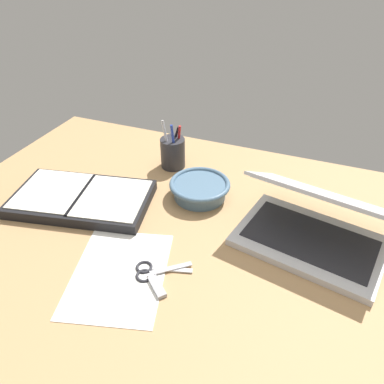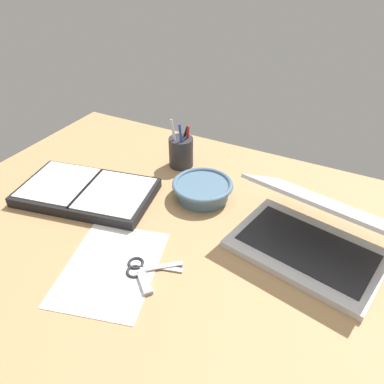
{
  "view_description": "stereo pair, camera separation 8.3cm",
  "coord_description": "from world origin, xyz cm",
  "px_view_note": "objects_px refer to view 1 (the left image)",
  "views": [
    {
      "loc": [
        27.55,
        -65.17,
        65.22
      ],
      "look_at": [
        -1.69,
        8.64,
        9.0
      ],
      "focal_mm": 35.0,
      "sensor_mm": 36.0,
      "label": 1
    },
    {
      "loc": [
        35.1,
        -61.71,
        65.22
      ],
      "look_at": [
        -1.69,
        8.64,
        9.0
      ],
      "focal_mm": 35.0,
      "sensor_mm": 36.0,
      "label": 2
    }
  ],
  "objects_px": {
    "laptop": "(315,225)",
    "pen_cup": "(173,152)",
    "scissors": "(151,271)",
    "bowl": "(200,188)",
    "planner": "(82,199)"
  },
  "relations": [
    {
      "from": "laptop",
      "to": "pen_cup",
      "type": "distance_m",
      "value": 0.5
    },
    {
      "from": "pen_cup",
      "to": "scissors",
      "type": "bearing_deg",
      "value": -72.32
    },
    {
      "from": "laptop",
      "to": "scissors",
      "type": "relative_size",
      "value": 3.04
    },
    {
      "from": "scissors",
      "to": "bowl",
      "type": "bearing_deg",
      "value": 62.24
    },
    {
      "from": "planner",
      "to": "scissors",
      "type": "relative_size",
      "value": 3.22
    },
    {
      "from": "bowl",
      "to": "pen_cup",
      "type": "distance_m",
      "value": 0.19
    },
    {
      "from": "laptop",
      "to": "pen_cup",
      "type": "bearing_deg",
      "value": 168.43
    },
    {
      "from": "laptop",
      "to": "scissors",
      "type": "bearing_deg",
      "value": -131.62
    },
    {
      "from": "laptop",
      "to": "planner",
      "type": "height_order",
      "value": "laptop"
    },
    {
      "from": "scissors",
      "to": "pen_cup",
      "type": "bearing_deg",
      "value": 79.84
    },
    {
      "from": "pen_cup",
      "to": "planner",
      "type": "bearing_deg",
      "value": -119.11
    },
    {
      "from": "laptop",
      "to": "planner",
      "type": "xyz_separation_m",
      "value": [
        -0.62,
        -0.08,
        -0.03
      ]
    },
    {
      "from": "bowl",
      "to": "planner",
      "type": "relative_size",
      "value": 0.42
    },
    {
      "from": "laptop",
      "to": "pen_cup",
      "type": "relative_size",
      "value": 2.4
    },
    {
      "from": "bowl",
      "to": "pen_cup",
      "type": "xyz_separation_m",
      "value": [
        -0.14,
        0.13,
        0.02
      ]
    }
  ]
}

